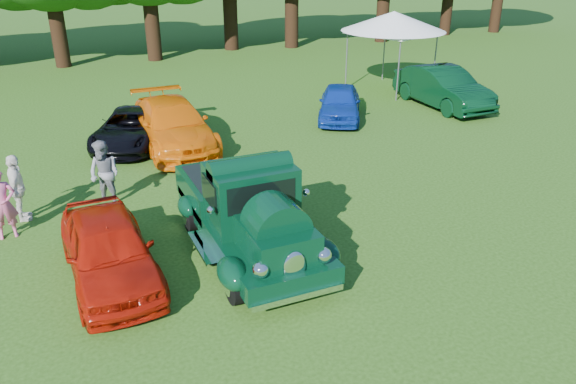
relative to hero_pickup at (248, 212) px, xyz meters
name	(u,v)px	position (x,y,z in m)	size (l,w,h in m)	color
ground	(258,266)	(-0.06, -0.76, -0.90)	(120.00, 120.00, 0.00)	#264811
hero_pickup	(248,212)	(0.00, 0.00, 0.00)	(2.48, 5.32, 2.08)	black
red_convertible	(109,249)	(-2.95, -0.02, -0.22)	(1.62, 4.02, 1.37)	#A81407
back_car_black	(131,128)	(-1.17, 8.15, -0.31)	(1.95, 4.22, 1.17)	black
back_car_orange	(173,125)	(0.09, 7.41, -0.15)	(2.11, 5.20, 1.51)	orange
back_car_blue	(340,103)	(6.66, 7.99, -0.26)	(1.52, 3.78, 1.29)	#0D2D96
back_car_green	(443,87)	(11.37, 7.86, -0.10)	(1.70, 4.87, 1.60)	black
spectator_pink	(3,204)	(-4.89, 2.77, -0.06)	(0.61, 0.40, 1.67)	#DE5B8C
spectator_grey	(105,174)	(-2.55, 3.60, -0.03)	(0.85, 0.66, 1.74)	gray
spectator_white	(17,188)	(-4.58, 3.59, -0.06)	(0.99, 0.41, 1.68)	white
canopy_tent	(394,22)	(11.03, 11.25, 2.11)	(5.96, 5.96, 3.47)	white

